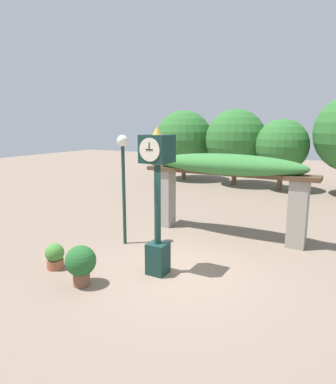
# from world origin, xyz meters

# --- Properties ---
(ground_plane) EXTENTS (60.00, 60.00, 0.00)m
(ground_plane) POSITION_xyz_m (0.00, 0.00, 0.00)
(ground_plane) COLOR #7F6B5B
(pedestal_clock) EXTENTS (0.63, 0.68, 3.53)m
(pedestal_clock) POSITION_xyz_m (-0.38, -0.29, 2.03)
(pedestal_clock) COLOR #14332D
(pedestal_clock) RESTS_ON ground
(pergola) EXTENTS (5.57, 1.12, 2.66)m
(pergola) POSITION_xyz_m (0.00, 3.29, 2.03)
(pergola) COLOR gray
(pergola) RESTS_ON ground
(potted_plant_near_left) EXTENTS (0.47, 0.47, 0.65)m
(potted_plant_near_left) POSITION_xyz_m (-2.79, -1.32, 0.33)
(potted_plant_near_left) COLOR #9E563D
(potted_plant_near_left) RESTS_ON ground
(potted_plant_near_right) EXTENTS (0.69, 0.69, 0.93)m
(potted_plant_near_right) POSITION_xyz_m (-1.56, -1.68, 0.53)
(potted_plant_near_right) COLOR brown
(potted_plant_near_right) RESTS_ON ground
(lamp_post) EXTENTS (0.33, 0.33, 3.28)m
(lamp_post) POSITION_xyz_m (-2.36, 1.03, 2.37)
(lamp_post) COLOR #19382D
(lamp_post) RESTS_ON ground
(tree_line) EXTENTS (16.09, 4.49, 5.08)m
(tree_line) POSITION_xyz_m (0.40, 12.52, 2.75)
(tree_line) COLOR brown
(tree_line) RESTS_ON ground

